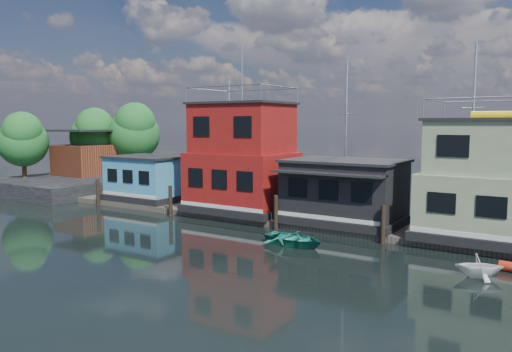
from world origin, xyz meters
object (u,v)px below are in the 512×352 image
Objects in this scene: houseboat_green at (500,183)px; dinghy_white at (479,265)px; houseboat_blue at (148,178)px; dinghy_teal at (294,239)px; houseboat_dark at (345,191)px; houseboat_red at (242,160)px.

houseboat_green is 4.08× the size of dinghy_white.
houseboat_blue reaches higher than dinghy_teal.
houseboat_dark is at bearing 1.87° from dinghy_teal.
houseboat_blue is at bearing 179.94° from houseboat_dark.
dinghy_teal is (7.46, -5.82, -3.73)m from houseboat_red.
houseboat_green is at bearing 0.00° from houseboat_red.
houseboat_blue is 1.78× the size of dinghy_teal.
houseboat_green is 11.62m from dinghy_teal.
houseboat_red is 1.60× the size of houseboat_dark.
dinghy_white is (0.09, -6.49, -3.01)m from houseboat_green.
dinghy_white is at bearing -35.42° from houseboat_dark.
houseboat_blue is 26.53m from houseboat_green.
houseboat_blue is at bearing 78.27° from dinghy_teal.
houseboat_dark is 11.32m from dinghy_white.
houseboat_blue is 0.54× the size of houseboat_red.
dinghy_white is (9.09, -6.47, -1.87)m from houseboat_dark.
houseboat_red is 3.29× the size of dinghy_teal.
dinghy_teal is at bearing -37.96° from houseboat_red.
houseboat_green is at bearing -23.20° from dinghy_white.
houseboat_dark is 2.05× the size of dinghy_teal.
houseboat_dark reaches higher than dinghy_white.
houseboat_red is at bearing 45.18° from dinghy_white.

